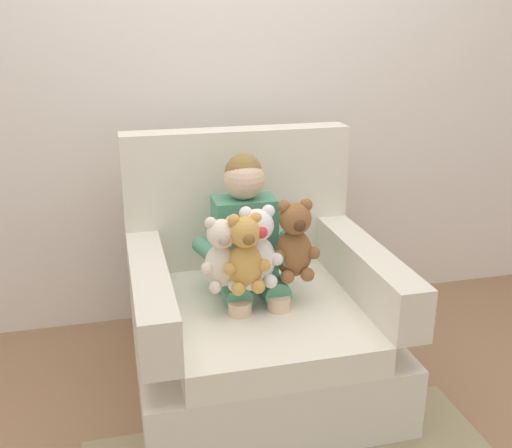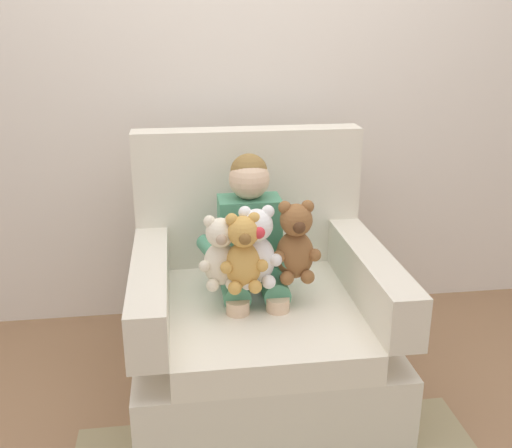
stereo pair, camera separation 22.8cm
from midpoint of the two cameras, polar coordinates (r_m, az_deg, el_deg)
ground_plane at (r=2.69m, az=2.95°, el=-15.38°), size 8.00×8.00×0.00m
back_wall at (r=3.01m, az=0.44°, el=15.03°), size 6.00×0.10×2.60m
armchair at (r=2.57m, az=2.84°, el=-8.78°), size 1.03×0.99×1.06m
seated_child at (r=2.46m, az=2.22°, el=-2.05°), size 0.45×0.39×0.82m
plush_cream at (r=2.27m, az=-0.56°, el=-2.93°), size 0.17×0.14×0.29m
plush_white at (r=2.29m, az=2.91°, el=-2.41°), size 0.19×0.16×0.32m
plush_brown at (r=2.34m, az=6.62°, el=-1.92°), size 0.20×0.16×0.33m
plush_honey at (r=2.25m, az=1.68°, el=-2.99°), size 0.18×0.15×0.31m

